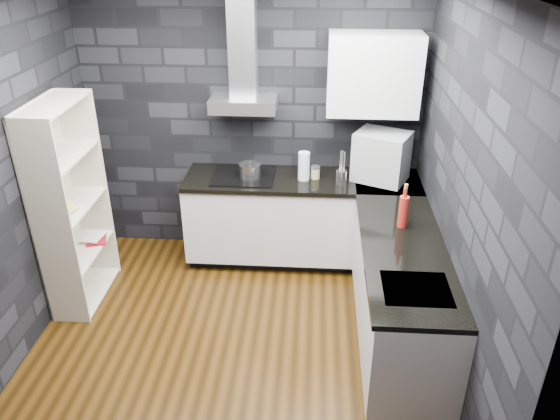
# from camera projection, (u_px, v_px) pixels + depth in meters

# --- Properties ---
(ground) EXTENTS (3.20, 3.20, 0.00)m
(ground) POSITION_uv_depth(u_px,v_px,m) (233.00, 344.00, 4.40)
(ground) COLOR #3B2309
(wall_back) EXTENTS (3.20, 0.05, 2.70)m
(wall_back) POSITION_uv_depth(u_px,v_px,m) (252.00, 120.00, 5.21)
(wall_back) COLOR black
(wall_back) RESTS_ON ground
(wall_front) EXTENTS (3.20, 0.05, 2.70)m
(wall_front) POSITION_uv_depth(u_px,v_px,m) (166.00, 359.00, 2.34)
(wall_front) COLOR black
(wall_front) RESTS_ON ground
(wall_right) EXTENTS (0.05, 3.20, 2.70)m
(wall_right) POSITION_uv_depth(u_px,v_px,m) (464.00, 201.00, 3.68)
(wall_right) COLOR black
(wall_right) RESTS_ON ground
(toekick_back) EXTENTS (2.18, 0.50, 0.10)m
(toekick_back) POSITION_uv_depth(u_px,v_px,m) (301.00, 253.00, 5.53)
(toekick_back) COLOR black
(toekick_back) RESTS_ON ground
(toekick_right) EXTENTS (0.50, 1.78, 0.10)m
(toekick_right) POSITION_uv_depth(u_px,v_px,m) (400.00, 338.00, 4.39)
(toekick_right) COLOR black
(toekick_right) RESTS_ON ground
(counter_back_cab) EXTENTS (2.20, 0.60, 0.76)m
(counter_back_cab) POSITION_uv_depth(u_px,v_px,m) (301.00, 217.00, 5.30)
(counter_back_cab) COLOR silver
(counter_back_cab) RESTS_ON ground
(counter_right_cab) EXTENTS (0.60, 1.80, 0.76)m
(counter_right_cab) POSITION_uv_depth(u_px,v_px,m) (400.00, 295.00, 4.19)
(counter_right_cab) COLOR silver
(counter_right_cab) RESTS_ON ground
(counter_back_top) EXTENTS (2.20, 0.62, 0.04)m
(counter_back_top) POSITION_uv_depth(u_px,v_px,m) (302.00, 180.00, 5.10)
(counter_back_top) COLOR black
(counter_back_top) RESTS_ON counter_back_cab
(counter_right_top) EXTENTS (0.62, 1.80, 0.04)m
(counter_right_top) POSITION_uv_depth(u_px,v_px,m) (404.00, 250.00, 4.00)
(counter_right_top) COLOR black
(counter_right_top) RESTS_ON counter_right_cab
(counter_corner_top) EXTENTS (0.62, 0.62, 0.04)m
(counter_corner_top) POSITION_uv_depth(u_px,v_px,m) (388.00, 182.00, 5.06)
(counter_corner_top) COLOR black
(counter_corner_top) RESTS_ON counter_right_cab
(hood_body) EXTENTS (0.60, 0.34, 0.12)m
(hood_body) POSITION_uv_depth(u_px,v_px,m) (243.00, 104.00, 4.95)
(hood_body) COLOR silver
(hood_body) RESTS_ON wall_back
(hood_chimney) EXTENTS (0.24, 0.20, 0.90)m
(hood_chimney) POSITION_uv_depth(u_px,v_px,m) (243.00, 45.00, 4.77)
(hood_chimney) COLOR silver
(hood_chimney) RESTS_ON hood_body
(upper_cabinet) EXTENTS (0.80, 0.35, 0.70)m
(upper_cabinet) POSITION_uv_depth(u_px,v_px,m) (374.00, 74.00, 4.74)
(upper_cabinet) COLOR silver
(upper_cabinet) RESTS_ON wall_back
(cooktop) EXTENTS (0.58, 0.50, 0.01)m
(cooktop) POSITION_uv_depth(u_px,v_px,m) (244.00, 176.00, 5.13)
(cooktop) COLOR black
(cooktop) RESTS_ON counter_back_top
(sink_rim) EXTENTS (0.44, 0.40, 0.01)m
(sink_rim) POSITION_uv_depth(u_px,v_px,m) (416.00, 289.00, 3.55)
(sink_rim) COLOR silver
(sink_rim) RESTS_ON counter_right_top
(pot) EXTENTS (0.24, 0.24, 0.11)m
(pot) POSITION_uv_depth(u_px,v_px,m) (250.00, 171.00, 5.07)
(pot) COLOR silver
(pot) RESTS_ON cooktop
(glass_vase) EXTENTS (0.13, 0.13, 0.27)m
(glass_vase) POSITION_uv_depth(u_px,v_px,m) (304.00, 166.00, 5.02)
(glass_vase) COLOR white
(glass_vase) RESTS_ON counter_back_top
(storage_jar) EXTENTS (0.11, 0.11, 0.10)m
(storage_jar) POSITION_uv_depth(u_px,v_px,m) (315.00, 173.00, 5.08)
(storage_jar) COLOR tan
(storage_jar) RESTS_ON counter_back_top
(utensil_crock) EXTENTS (0.12, 0.12, 0.13)m
(utensil_crock) POSITION_uv_depth(u_px,v_px,m) (341.00, 177.00, 4.97)
(utensil_crock) COLOR silver
(utensil_crock) RESTS_ON counter_back_top
(appliance_garage) EXTENTS (0.57, 0.52, 0.46)m
(appliance_garage) POSITION_uv_depth(u_px,v_px,m) (381.00, 157.00, 4.98)
(appliance_garage) COLOR #A4A8AB
(appliance_garage) RESTS_ON counter_back_top
(red_bottle) EXTENTS (0.10, 0.10, 0.26)m
(red_bottle) POSITION_uv_depth(u_px,v_px,m) (403.00, 212.00, 4.23)
(red_bottle) COLOR maroon
(red_bottle) RESTS_ON counter_right_top
(bookshelf) EXTENTS (0.49, 0.85, 1.80)m
(bookshelf) POSITION_uv_depth(u_px,v_px,m) (71.00, 207.00, 4.58)
(bookshelf) COLOR beige
(bookshelf) RESTS_ON ground
(fruit_bowl) EXTENTS (0.28, 0.28, 0.05)m
(fruit_bowl) POSITION_uv_depth(u_px,v_px,m) (65.00, 209.00, 4.47)
(fruit_bowl) COLOR white
(fruit_bowl) RESTS_ON bookshelf
(book_red) EXTENTS (0.17, 0.08, 0.23)m
(book_red) POSITION_uv_depth(u_px,v_px,m) (85.00, 231.00, 4.88)
(book_red) COLOR maroon
(book_red) RESTS_ON bookshelf
(book_second) EXTENTS (0.16, 0.04, 0.22)m
(book_second) POSITION_uv_depth(u_px,v_px,m) (84.00, 226.00, 4.91)
(book_second) COLOR #B2B2B2
(book_second) RESTS_ON bookshelf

